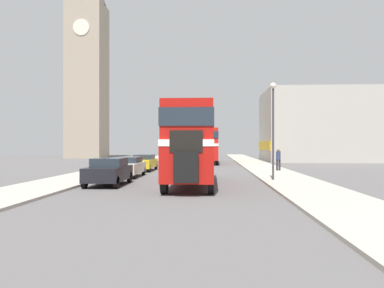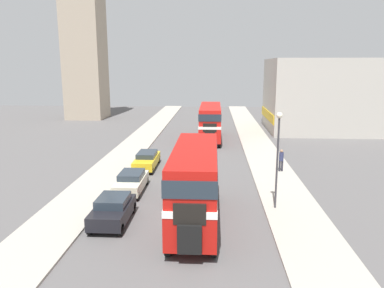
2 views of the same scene
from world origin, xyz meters
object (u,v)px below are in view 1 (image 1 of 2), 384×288
pedestrian_walking (278,158)px  car_parked_mid (128,166)px  bus_distant (208,143)px  street_lamp (273,116)px  double_decker_bus (192,139)px  car_parked_far (144,162)px  church_tower (87,50)px  car_parked_near (109,171)px

pedestrian_walking → car_parked_mid: bearing=-154.2°
bus_distant → street_lamp: 22.17m
pedestrian_walking → street_lamp: size_ratio=0.31×
double_decker_bus → car_parked_far: double_decker_bus is taller
double_decker_bus → bus_distant: double_decker_bus is taller
bus_distant → pedestrian_walking: bus_distant is taller
car_parked_mid → street_lamp: size_ratio=0.72×
car_parked_mid → street_lamp: bearing=-16.4°
car_parked_far → church_tower: 38.30m
bus_distant → street_lamp: street_lamp is taller
double_decker_bus → church_tower: 48.73m
double_decker_bus → church_tower: bearing=115.7°
street_lamp → car_parked_mid: bearing=163.6°
church_tower → double_decker_bus: bearing=-64.3°
double_decker_bus → car_parked_mid: double_decker_bus is taller
double_decker_bus → car_parked_near: 4.91m
car_parked_near → car_parked_far: 11.45m
car_parked_near → car_parked_mid: (-0.13, 5.29, -0.05)m
car_parked_near → car_parked_mid: bearing=91.4°
car_parked_mid → car_parked_far: 6.17m
bus_distant → car_parked_far: 13.92m
double_decker_bus → car_parked_far: 12.23m
car_parked_far → church_tower: bearing=116.7°
bus_distant → pedestrian_walking: size_ratio=5.68×
bus_distant → street_lamp: (4.22, -21.71, 1.53)m
car_parked_mid → church_tower: church_tower is taller
car_parked_near → church_tower: church_tower is taller
bus_distant → church_tower: church_tower is taller
pedestrian_walking → street_lamp: 8.85m
car_parked_far → street_lamp: 13.45m
car_parked_mid → church_tower: 43.36m
car_parked_near → church_tower: (-15.44, 41.87, 17.49)m
pedestrian_walking → church_tower: size_ratio=0.05×
double_decker_bus → bus_distant: 23.90m
bus_distant → car_parked_far: size_ratio=2.22×
car_parked_near → street_lamp: 10.20m
car_parked_mid → pedestrian_walking: pedestrian_walking is taller
pedestrian_walking → street_lamp: (-1.74, -8.21, 2.81)m
church_tower → bus_distant: bearing=-40.6°
double_decker_bus → church_tower: church_tower is taller
car_parked_mid → pedestrian_walking: bearing=25.8°
bus_distant → car_parked_near: bearing=-102.0°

